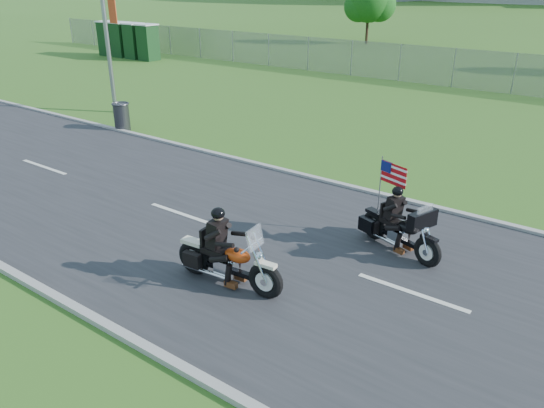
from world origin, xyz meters
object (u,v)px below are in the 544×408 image
Objects in this scene: porta_toilet_b at (134,42)px; porta_toilet_d at (108,39)px; motorcycle_follow at (400,231)px; trash_can at (122,117)px; motorcycle_lead at (227,262)px; porta_toilet_c at (121,40)px; porta_toilet_a at (148,43)px.

porta_toilet_b is 2.80m from porta_toilet_d.
motorcycle_follow is 12.89m from trash_can.
porta_toilet_d is 21.02m from trash_can.
motorcycle_lead is at bearing -104.81° from motorcycle_follow.
porta_toilet_b is 1.40m from porta_toilet_c.
motorcycle_lead is (24.36, -18.78, -0.64)m from porta_toilet_b.
motorcycle_follow is (2.14, 3.19, -0.00)m from motorcycle_lead.
motorcycle_follow is (29.30, -15.59, -0.64)m from porta_toilet_d.
porta_toilet_b reaches higher than trash_can.
porta_toilet_c is 1.00× the size of porta_toilet_d.
porta_toilet_a and porta_toilet_d have the same top height.
trash_can is (-12.56, 2.89, 0.00)m from motorcycle_follow.
porta_toilet_d reaches higher than motorcycle_lead.
porta_toilet_a is 1.00× the size of porta_toilet_c.
motorcycle_lead is 12.07m from trash_can.
porta_toilet_a is 29.56m from motorcycle_follow.
porta_toilet_a is at bearing 134.64° from trash_can.
porta_toilet_b is at bearing 137.67° from trash_can.
porta_toilet_b is 30.75m from motorcycle_follow.
porta_toilet_a reaches higher than motorcycle_follow.
porta_toilet_c is at bearing 140.38° from trash_can.
motorcycle_follow is at bearing -29.19° from porta_toilet_c.
porta_toilet_c is 0.96× the size of motorcycle_lead.
porta_toilet_a is 1.40m from porta_toilet_b.
motorcycle_lead is at bearing -37.63° from porta_toilet_b.
porta_toilet_d is 2.25× the size of trash_can.
porta_toilet_d reaches higher than trash_can.
porta_toilet_c is at bearing 139.04° from motorcycle_lead.
porta_toilet_a is at bearing 167.19° from motorcycle_follow.
porta_toilet_b and porta_toilet_c have the same top height.
porta_toilet_a is at bearing 0.00° from porta_toilet_d.
porta_toilet_a reaches higher than trash_can.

